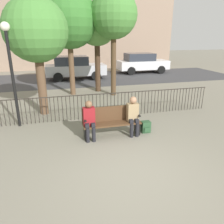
{
  "coord_description": "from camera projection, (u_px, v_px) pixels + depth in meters",
  "views": [
    {
      "loc": [
        -1.56,
        -3.96,
        2.98
      ],
      "look_at": [
        0.0,
        2.06,
        0.8
      ],
      "focal_mm": 35.0,
      "sensor_mm": 36.0,
      "label": 1
    }
  ],
  "objects": [
    {
      "name": "park_bench",
      "position": [
        111.0,
        120.0,
        6.77
      ],
      "size": [
        1.79,
        0.45,
        0.92
      ],
      "color": "#4C331E",
      "rests_on": "ground"
    },
    {
      "name": "tree_1",
      "position": [
        69.0,
        20.0,
        10.52
      ],
      "size": [
        2.82,
        2.82,
        5.15
      ],
      "color": "brown",
      "rests_on": "ground"
    },
    {
      "name": "seated_person_1",
      "position": [
        133.0,
        114.0,
        6.74
      ],
      "size": [
        0.34,
        0.39,
        1.24
      ],
      "color": "black",
      "rests_on": "ground"
    },
    {
      "name": "street_surface",
      "position": [
        78.0,
        79.0,
        15.94
      ],
      "size": [
        24.0,
        6.0,
        0.01
      ],
      "color": "#3D3D3F",
      "rests_on": "ground"
    },
    {
      "name": "tree_0",
      "position": [
        36.0,
        31.0,
        7.82
      ],
      "size": [
        2.32,
        2.32,
        4.34
      ],
      "color": "brown",
      "rests_on": "ground"
    },
    {
      "name": "parked_car_1",
      "position": [
        75.0,
        67.0,
        15.62
      ],
      "size": [
        4.2,
        1.94,
        1.62
      ],
      "color": "#B7B7BC",
      "rests_on": "ground"
    },
    {
      "name": "backpack",
      "position": [
        146.0,
        127.0,
        7.08
      ],
      "size": [
        0.28,
        0.26,
        0.37
      ],
      "color": "#284C2D",
      "rests_on": "ground"
    },
    {
      "name": "tree_3",
      "position": [
        97.0,
        26.0,
        11.29
      ],
      "size": [
        2.13,
        2.13,
        4.58
      ],
      "color": "#422D1E",
      "rests_on": "ground"
    },
    {
      "name": "seated_person_0",
      "position": [
        89.0,
        118.0,
        6.42
      ],
      "size": [
        0.34,
        0.39,
        1.21
      ],
      "color": "black",
      "rests_on": "ground"
    },
    {
      "name": "parked_car_0",
      "position": [
        142.0,
        63.0,
        18.29
      ],
      "size": [
        4.2,
        1.94,
        1.62
      ],
      "color": "silver",
      "rests_on": "ground"
    },
    {
      "name": "fence_railing",
      "position": [
        100.0,
        104.0,
        8.23
      ],
      "size": [
        9.01,
        0.03,
        0.95
      ],
      "color": "#2D2823",
      "rests_on": "ground"
    },
    {
      "name": "tree_2",
      "position": [
        114.0,
        15.0,
        10.34
      ],
      "size": [
        2.28,
        2.28,
        5.08
      ],
      "color": "#4C3823",
      "rests_on": "ground"
    },
    {
      "name": "ground_plane",
      "position": [
        135.0,
        174.0,
        4.97
      ],
      "size": [
        80.0,
        80.0,
        0.0
      ],
      "primitive_type": "plane",
      "color": "gray"
    },
    {
      "name": "lamp_post",
      "position": [
        10.0,
        60.0,
        6.9
      ],
      "size": [
        0.28,
        0.28,
        3.38
      ],
      "color": "black",
      "rests_on": "ground"
    }
  ]
}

